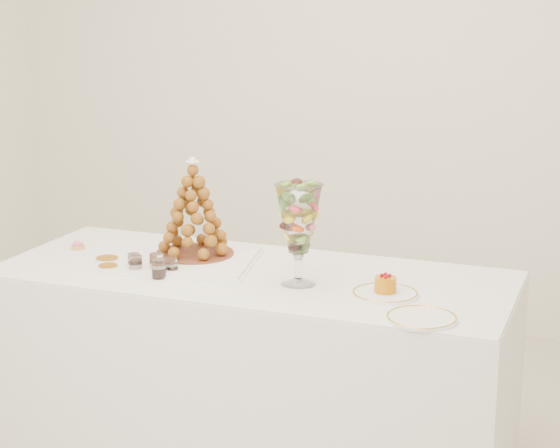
% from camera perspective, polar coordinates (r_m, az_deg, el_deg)
% --- Properties ---
extents(room_walls, '(4.54, 4.04, 2.82)m').
position_cam_1_polar(room_walls, '(3.28, -3.12, 13.06)').
color(room_walls, white).
rests_on(room_walls, ground).
extents(buffet_table, '(2.03, 0.81, 0.77)m').
position_cam_1_polar(buffet_table, '(3.79, -1.67, -8.54)').
color(buffet_table, white).
rests_on(buffet_table, ground).
extents(lace_tray, '(0.67, 0.55, 0.02)m').
position_cam_1_polar(lace_tray, '(3.82, -6.22, -2.17)').
color(lace_tray, white).
rests_on(lace_tray, buffet_table).
extents(macaron_vase, '(0.17, 0.17, 0.38)m').
position_cam_1_polar(macaron_vase, '(3.45, 1.14, 0.26)').
color(macaron_vase, white).
rests_on(macaron_vase, buffet_table).
extents(cake_plate, '(0.24, 0.24, 0.01)m').
position_cam_1_polar(cake_plate, '(3.41, 6.42, -4.25)').
color(cake_plate, white).
rests_on(cake_plate, buffet_table).
extents(spare_plate, '(0.24, 0.24, 0.01)m').
position_cam_1_polar(spare_plate, '(3.18, 8.63, -5.70)').
color(spare_plate, white).
rests_on(spare_plate, buffet_table).
extents(pink_tart, '(0.06, 0.06, 0.04)m').
position_cam_1_polar(pink_tart, '(4.07, -12.22, -1.30)').
color(pink_tart, tan).
rests_on(pink_tart, buffet_table).
extents(verrine_a, '(0.06, 0.06, 0.06)m').
position_cam_1_polar(verrine_a, '(3.74, -8.91, -2.25)').
color(verrine_a, white).
rests_on(verrine_a, buffet_table).
extents(verrine_b, '(0.06, 0.06, 0.07)m').
position_cam_1_polar(verrine_b, '(3.68, -7.53, -2.36)').
color(verrine_b, white).
rests_on(verrine_b, buffet_table).
extents(verrine_c, '(0.05, 0.05, 0.06)m').
position_cam_1_polar(verrine_c, '(3.65, -6.60, -2.59)').
color(verrine_c, white).
rests_on(verrine_c, buffet_table).
extents(verrine_d, '(0.06, 0.06, 0.07)m').
position_cam_1_polar(verrine_d, '(3.68, -8.79, -2.45)').
color(verrine_d, white).
rests_on(verrine_d, buffet_table).
extents(verrine_e, '(0.06, 0.06, 0.07)m').
position_cam_1_polar(verrine_e, '(3.61, -7.39, -2.72)').
color(verrine_e, white).
rests_on(verrine_e, buffet_table).
extents(ramekin_back, '(0.10, 0.10, 0.03)m').
position_cam_1_polar(ramekin_back, '(3.81, -10.49, -2.28)').
color(ramekin_back, white).
rests_on(ramekin_back, buffet_table).
extents(ramekin_front, '(0.08, 0.08, 0.03)m').
position_cam_1_polar(ramekin_front, '(3.72, -10.44, -2.72)').
color(ramekin_front, white).
rests_on(ramekin_front, buffet_table).
extents(croquembouche, '(0.32, 0.32, 0.40)m').
position_cam_1_polar(croquembouche, '(3.80, -5.29, 1.01)').
color(croquembouche, brown).
rests_on(croquembouche, lace_tray).
extents(mousse_cake, '(0.08, 0.08, 0.07)m').
position_cam_1_polar(mousse_cake, '(3.40, 6.44, -3.67)').
color(mousse_cake, '#C46F09').
rests_on(mousse_cake, cake_plate).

